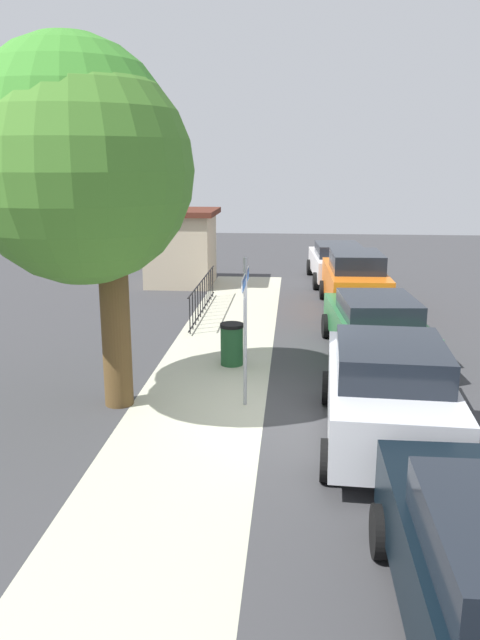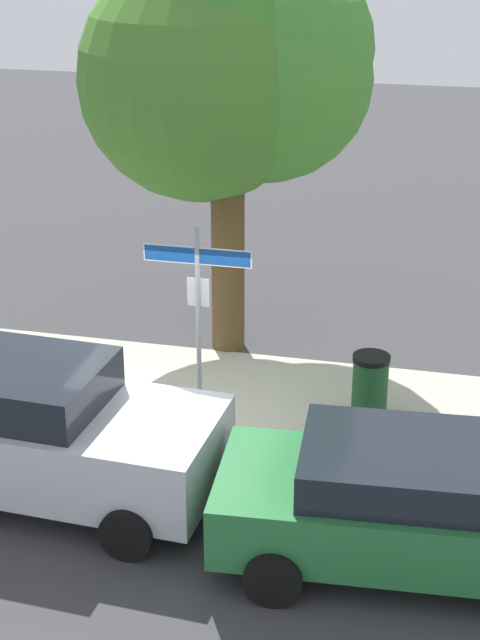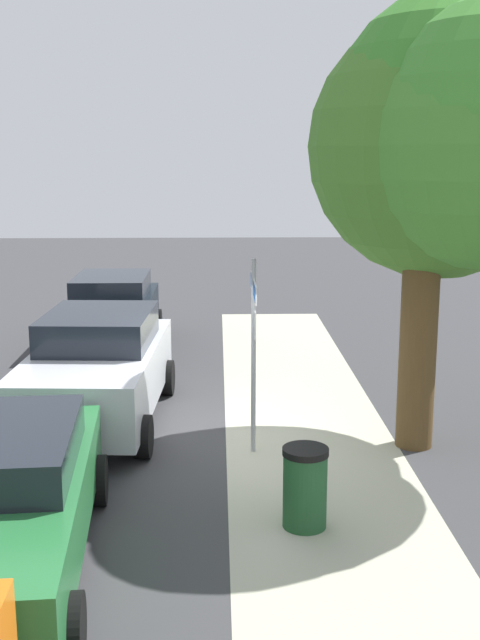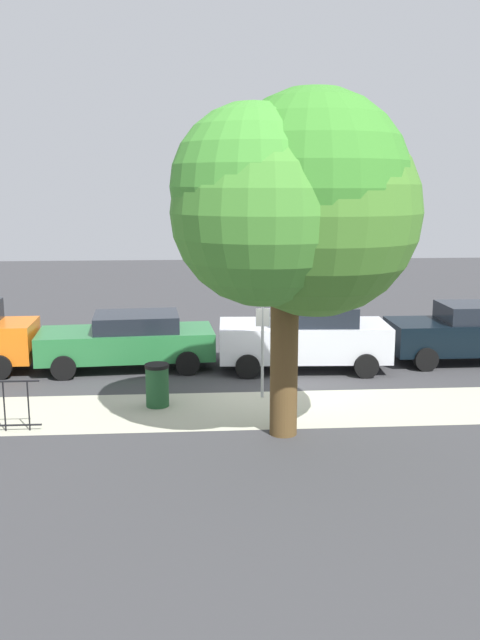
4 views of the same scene
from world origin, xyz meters
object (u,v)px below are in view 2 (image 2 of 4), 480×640
street_sign (198,289)px  trash_bin (370,386)px  car_silver (36,429)px  car_green (422,504)px  shade_tree (230,66)px

street_sign → trash_bin: bearing=11.6°
car_silver → trash_bin: size_ratio=4.72×
street_sign → car_green: size_ratio=0.60×
street_sign → car_silver: (-1.42, -2.48, -1.07)m
trash_bin → car_green: bearing=-74.5°
street_sign → car_green: 4.58m
car_green → trash_bin: 3.50m
shade_tree → trash_bin: bearing=-42.3°
street_sign → car_silver: bearing=-119.9°
shade_tree → trash_bin: 5.50m
trash_bin → shade_tree: bearing=137.7°
car_silver → car_green: size_ratio=0.96×
car_silver → shade_tree: bearing=80.7°
shade_tree → car_green: (3.63, -5.81, -3.82)m
street_sign → trash_bin: 2.90m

